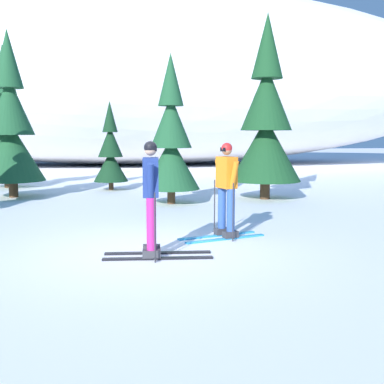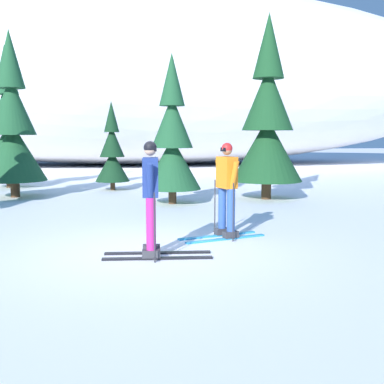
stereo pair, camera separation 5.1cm
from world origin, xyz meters
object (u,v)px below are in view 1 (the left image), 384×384
at_px(skier_orange_jacket, 226,188).
at_px(pine_tree_right, 171,142).
at_px(pine_tree_center_left, 11,128).
at_px(skier_navy_jacket, 151,196).
at_px(pine_tree_center_right, 110,153).
at_px(pine_tree_far_left, 6,128).
at_px(pine_tree_far_right, 266,123).

distance_m(skier_orange_jacket, pine_tree_right, 4.71).
bearing_deg(pine_tree_right, skier_orange_jacket, -83.99).
bearing_deg(pine_tree_center_left, skier_orange_jacket, -52.75).
relative_size(skier_orange_jacket, pine_tree_right, 0.43).
bearing_deg(skier_navy_jacket, skier_orange_jacket, 38.99).
bearing_deg(pine_tree_center_right, skier_orange_jacket, -75.22).
bearing_deg(pine_tree_center_left, pine_tree_far_left, 104.74).
height_order(pine_tree_center_right, pine_tree_far_right, pine_tree_far_right).
distance_m(skier_navy_jacket, pine_tree_far_right, 7.59).
distance_m(pine_tree_far_left, pine_tree_center_left, 3.06).
relative_size(skier_orange_jacket, pine_tree_center_left, 0.35).
relative_size(skier_orange_jacket, pine_tree_far_right, 0.32).
xyz_separation_m(pine_tree_center_left, pine_tree_far_right, (7.62, -1.65, 0.15)).
bearing_deg(skier_navy_jacket, pine_tree_far_left, 112.18).
distance_m(pine_tree_center_left, pine_tree_right, 5.20).
xyz_separation_m(pine_tree_center_left, pine_tree_center_right, (2.99, 1.48, -0.84)).
relative_size(skier_orange_jacket, pine_tree_far_left, 0.34).
bearing_deg(pine_tree_right, pine_tree_center_left, 154.92).
bearing_deg(pine_tree_far_right, skier_orange_jacket, -115.27).
height_order(skier_orange_jacket, pine_tree_center_right, pine_tree_center_right).
xyz_separation_m(pine_tree_far_left, pine_tree_center_right, (3.77, -1.48, -0.88)).
relative_size(pine_tree_center_right, pine_tree_right, 0.75).
relative_size(pine_tree_center_left, pine_tree_far_right, 0.93).
distance_m(skier_navy_jacket, pine_tree_center_left, 8.91).
height_order(pine_tree_right, pine_tree_far_right, pine_tree_far_right).
relative_size(skier_navy_jacket, skier_orange_jacket, 1.03).
relative_size(skier_navy_jacket, pine_tree_center_left, 0.36).
height_order(pine_tree_far_left, pine_tree_center_left, pine_tree_far_left).
relative_size(skier_navy_jacket, pine_tree_center_right, 0.59).
relative_size(pine_tree_far_left, pine_tree_center_left, 1.02).
xyz_separation_m(skier_orange_jacket, pine_tree_center_right, (-2.19, 8.30, 0.37)).
bearing_deg(pine_tree_far_right, pine_tree_center_left, 167.76).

